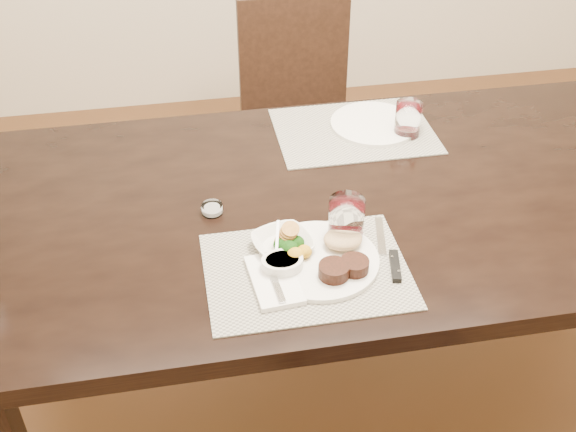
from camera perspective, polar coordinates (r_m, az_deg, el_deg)
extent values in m
plane|color=#4C3018|center=(2.41, 5.09, -12.92)|extent=(4.50, 4.50, 0.00)
cube|color=black|center=(1.91, 6.26, 1.14)|extent=(2.00, 1.00, 0.05)
cube|color=black|center=(2.45, -18.41, -2.56)|extent=(0.08, 0.08, 0.70)
cube|color=black|center=(2.76, 1.16, 6.48)|extent=(0.42, 0.42, 0.04)
cube|color=black|center=(2.71, -1.89, 0.11)|extent=(0.04, 0.04, 0.41)
cube|color=black|center=(2.77, 5.48, 0.92)|extent=(0.04, 0.04, 0.41)
cube|color=black|center=(3.00, -2.95, 4.21)|extent=(0.04, 0.04, 0.41)
cube|color=black|center=(3.06, 3.76, 4.87)|extent=(0.04, 0.04, 0.41)
cube|color=black|center=(2.81, 0.44, 12.74)|extent=(0.42, 0.04, 0.45)
cube|color=gray|center=(1.64, 1.47, -4.34)|extent=(0.46, 0.34, 0.00)
cube|color=gray|center=(2.16, 5.24, 6.71)|extent=(0.46, 0.34, 0.00)
cylinder|color=silver|center=(1.66, 2.44, -3.48)|extent=(0.28, 0.28, 0.01)
cylinder|color=black|center=(1.60, 3.65, -4.32)|extent=(0.07, 0.07, 0.03)
cylinder|color=black|center=(1.62, 5.28, -3.90)|extent=(0.07, 0.07, 0.03)
ellipsoid|color=#D4B17F|center=(1.68, 4.36, -1.82)|extent=(0.09, 0.08, 0.04)
ellipsoid|color=#12410C|center=(1.65, 0.09, -2.57)|extent=(0.04, 0.04, 0.04)
ellipsoid|color=#BD8F18|center=(1.64, 0.59, -3.11)|extent=(0.04, 0.04, 0.03)
cube|color=white|center=(1.61, -1.10, -5.07)|extent=(0.11, 0.19, 0.01)
cube|color=silver|center=(1.59, -0.98, -5.33)|extent=(0.03, 0.13, 0.01)
cube|color=silver|center=(1.65, -1.25, -3.38)|extent=(0.03, 0.05, 0.00)
cube|color=silver|center=(1.75, 7.33, -1.55)|extent=(0.05, 0.14, 0.00)
cube|color=black|center=(1.66, 8.46, -3.92)|extent=(0.04, 0.10, 0.01)
imported|color=silver|center=(1.69, -0.43, -2.25)|extent=(0.17, 0.17, 0.03)
cylinder|color=#BC7F3B|center=(1.67, -0.44, -1.64)|extent=(0.04, 0.05, 0.04)
cylinder|color=silver|center=(1.63, -0.46, -3.91)|extent=(0.10, 0.10, 0.04)
cylinder|color=#0C3612|center=(1.62, -0.46, -3.58)|extent=(0.08, 0.08, 0.01)
cube|color=silver|center=(1.65, -0.85, -1.58)|extent=(0.01, 0.06, 0.05)
cylinder|color=white|center=(1.70, 4.62, -0.34)|extent=(0.08, 0.08, 0.12)
cylinder|color=#370508|center=(1.72, 4.55, -1.49)|extent=(0.07, 0.07, 0.03)
cylinder|color=silver|center=(2.18, 6.79, 7.24)|extent=(0.26, 0.26, 0.01)
cylinder|color=white|center=(2.13, 9.46, 7.58)|extent=(0.08, 0.08, 0.10)
cylinder|color=#370508|center=(2.15, 9.35, 6.68)|extent=(0.06, 0.06, 0.03)
cylinder|color=white|center=(1.82, -6.02, 0.57)|extent=(0.05, 0.05, 0.02)
cylinder|color=white|center=(1.82, -6.00, 0.43)|extent=(0.04, 0.04, 0.01)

